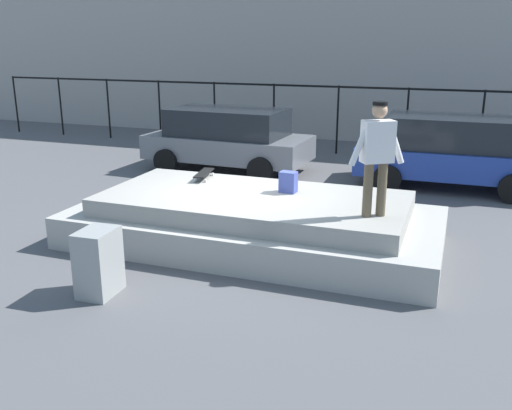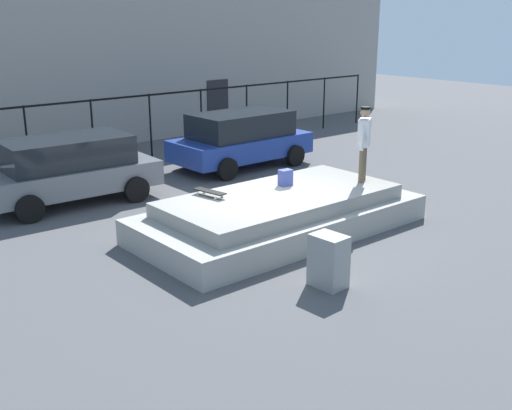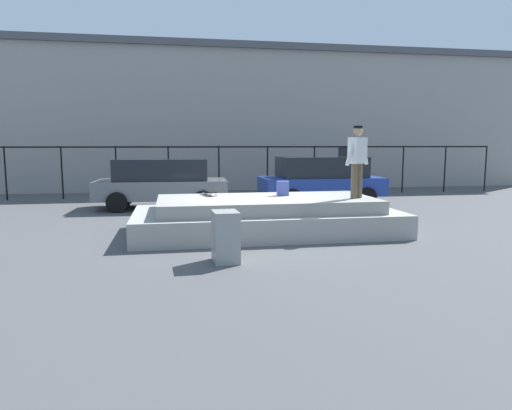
% 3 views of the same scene
% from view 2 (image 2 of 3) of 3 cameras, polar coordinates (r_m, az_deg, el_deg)
% --- Properties ---
extents(ground_plane, '(60.00, 60.00, 0.00)m').
position_cam_2_polar(ground_plane, '(13.26, 0.88, -2.56)').
color(ground_plane, '#4C4C4F').
extents(concrete_ledge, '(6.19, 2.97, 0.84)m').
position_cam_2_polar(concrete_ledge, '(13.26, 2.24, -0.81)').
color(concrete_ledge, '#9E9B93').
rests_on(concrete_ledge, ground_plane).
extents(skateboarder, '(0.77, 0.55, 1.68)m').
position_cam_2_polar(skateboarder, '(14.05, 9.86, 6.00)').
color(skateboarder, brown).
rests_on(skateboarder, concrete_ledge).
extents(skateboard, '(0.33, 0.81, 0.12)m').
position_cam_2_polar(skateboard, '(12.90, -4.26, 1.23)').
color(skateboard, black).
rests_on(skateboard, concrete_ledge).
extents(backpack, '(0.30, 0.22, 0.36)m').
position_cam_2_polar(backpack, '(13.67, 2.71, 2.51)').
color(backpack, '#3F4C99').
rests_on(backpack, concrete_ledge).
extents(car_grey_hatchback_near, '(4.31, 2.29, 1.62)m').
position_cam_2_polar(car_grey_hatchback_near, '(15.84, -16.85, 3.26)').
color(car_grey_hatchback_near, slate).
rests_on(car_grey_hatchback_near, ground_plane).
extents(car_blue_hatchback_mid, '(4.27, 2.20, 1.66)m').
position_cam_2_polar(car_blue_hatchback_mid, '(18.77, -1.38, 6.15)').
color(car_blue_hatchback_mid, navy).
rests_on(car_blue_hatchback_mid, ground_plane).
extents(utility_box, '(0.47, 0.62, 0.92)m').
position_cam_2_polar(utility_box, '(10.65, 6.66, -5.11)').
color(utility_box, gray).
rests_on(utility_box, ground_plane).
extents(fence_row, '(24.06, 0.06, 2.03)m').
position_cam_2_polar(fence_row, '(19.45, -14.79, 7.46)').
color(fence_row, black).
rests_on(fence_row, ground_plane).
extents(warehouse_building, '(32.57, 6.70, 6.61)m').
position_cam_2_polar(warehouse_building, '(24.28, -20.95, 13.36)').
color(warehouse_building, gray).
rests_on(warehouse_building, ground_plane).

